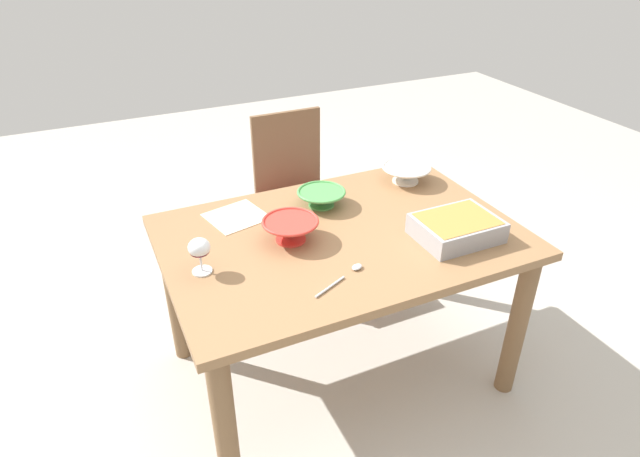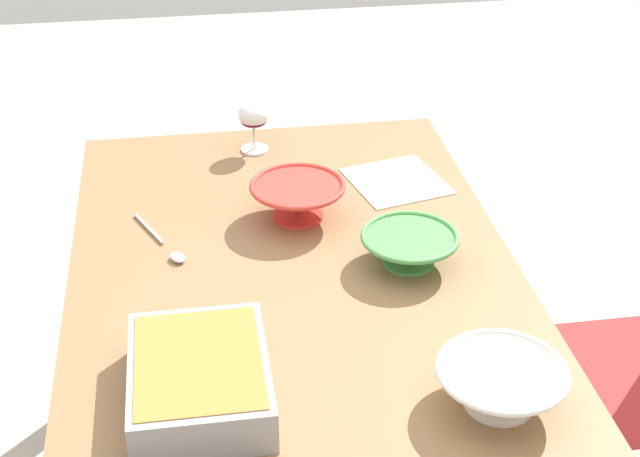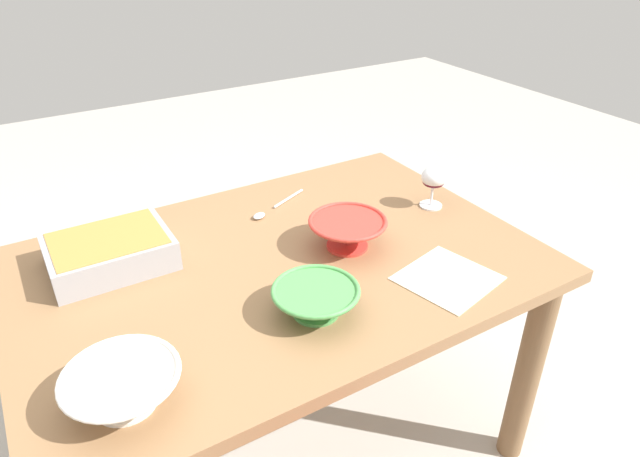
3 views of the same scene
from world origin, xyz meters
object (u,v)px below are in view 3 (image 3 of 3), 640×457
Objects in this scene: small_bowl at (348,232)px; serving_bowl at (316,299)px; wine_glass at (434,180)px; mixing_bowl at (123,386)px; napkin at (447,278)px; dining_table at (280,295)px; serving_spoon at (270,210)px; casserole_dish at (109,250)px.

small_bowl reaches higher than serving_bowl.
small_bowl is (0.37, 0.07, -0.04)m from wine_glass.
mixing_bowl is 1.04× the size of small_bowl.
wine_glass is 0.60× the size of napkin.
small_bowl is (-0.20, 0.04, 0.17)m from dining_table.
wine_glass reaches higher than serving_spoon.
wine_glass is 0.98m from casserole_dish.
small_bowl is 0.32m from serving_spoon.
dining_table is at bearing 151.33° from casserole_dish.
dining_table is 6.18× the size of napkin.
wine_glass is 0.62× the size of small_bowl.
small_bowl is at bearing 169.82° from dining_table.
casserole_dish reaches higher than serving_spoon.
wine_glass is 0.58× the size of serving_spoon.
casserole_dish reaches higher than mixing_bowl.
wine_glass reaches higher than casserole_dish.
wine_glass is at bearing 169.12° from casserole_dish.
wine_glass is 1.11m from mixing_bowl.
wine_glass reaches higher than napkin.
mixing_bowl is 0.74m from small_bowl.
serving_spoon is 1.03× the size of napkin.
mixing_bowl is at bearing 31.15° from dining_table.
mixing_bowl reaches higher than dining_table.
serving_spoon is 0.61m from napkin.
casserole_dish is 0.59m from serving_bowl.
napkin is (-0.14, 0.27, -0.05)m from small_bowl.
dining_table is 0.26m from small_bowl.
serving_spoon is at bearing -104.55° from serving_bowl.
mixing_bowl is at bearing 43.37° from serving_spoon.
casserole_dish is 1.41× the size of small_bowl.
casserole_dish is at bearing -100.44° from mixing_bowl.
napkin is at bearing 179.48° from mixing_bowl.
small_bowl is 0.95× the size of serving_spoon.
serving_spoon is at bearing -27.02° from wine_glass.
casserole_dish is 1.39× the size of napkin.
small_bowl is 0.98× the size of napkin.
small_bowl reaches higher than dining_table.
napkin is at bearing 171.14° from serving_bowl.
serving_bowl is 0.53m from serving_spoon.
mixing_bowl is (0.49, 0.29, 0.16)m from dining_table.
small_bowl is at bearing 10.28° from wine_glass.
wine_glass is 0.66m from serving_bowl.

